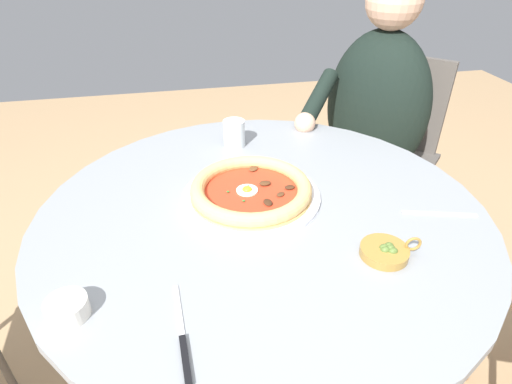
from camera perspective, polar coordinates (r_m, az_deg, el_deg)
The scene contains 9 objects.
dining_table at distance 1.07m, azimuth 0.80°, elevation -7.87°, with size 1.06×1.06×0.73m.
pizza_on_plate at distance 1.02m, azimuth -0.68°, elevation 0.18°, with size 0.34×0.34×0.04m.
water_glass at distance 1.27m, azimuth -2.98°, elevation 7.75°, with size 0.07×0.07×0.08m.
steak_knife at distance 0.72m, azimuth -9.85°, elevation -19.86°, with size 0.02×0.21×0.01m.
ramekin_capers at distance 0.81m, azimuth -24.34°, elevation -14.17°, with size 0.07×0.07×0.03m.
olive_pan at distance 0.90m, azimuth 17.22°, elevation -7.69°, with size 0.12×0.10×0.04m.
fork_utensil at distance 1.06m, azimuth 23.67°, elevation -2.72°, with size 0.17×0.06×0.00m.
diner_person at distance 1.70m, azimuth 15.01°, elevation 4.74°, with size 0.57×0.44×1.18m.
cafe_chair_diner at distance 1.83m, azimuth 16.70°, elevation 6.52°, with size 0.62×0.62×0.86m.
Camera 1 is at (0.18, 0.79, 1.30)m, focal length 29.39 mm.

